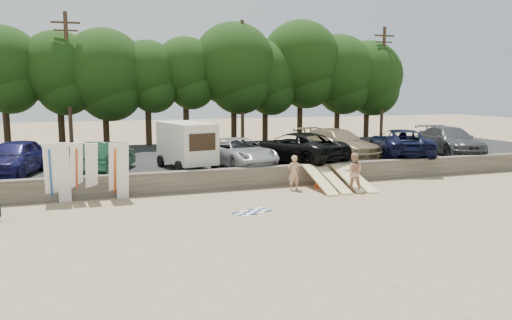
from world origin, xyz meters
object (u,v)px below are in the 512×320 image
object	(u,v)px
beachgoer_b	(353,172)
cooler	(329,182)
box_trailer	(187,143)
car_6	(450,141)
car_5	(400,143)
car_2	(239,152)
car_4	(337,144)
car_0	(14,157)
beachgoer_a	(294,173)
car_3	(296,148)
car_1	(106,157)

from	to	relation	value
beachgoer_b	cooler	size ratio (longest dim) A/B	4.76
box_trailer	car_6	xyz separation A→B (m)	(16.65, 0.29, -0.47)
box_trailer	car_5	world-z (taller)	box_trailer
car_6	cooler	xyz separation A→B (m)	(-10.19, -3.49, -1.38)
car_6	car_2	bearing A→B (deg)	-166.42
cooler	car_2	bearing A→B (deg)	134.72
car_4	cooler	distance (m)	5.17
car_0	cooler	distance (m)	15.07
box_trailer	car_4	distance (m)	9.22
car_4	beachgoer_a	distance (m)	6.80
car_4	beachgoer_a	bearing A→B (deg)	-151.50
car_3	cooler	world-z (taller)	car_3
car_0	car_4	bearing A→B (deg)	16.53
cooler	box_trailer	bearing A→B (deg)	148.36
car_1	beachgoer_a	bearing A→B (deg)	177.50
car_1	car_2	world-z (taller)	car_1
car_0	car_3	distance (m)	14.09
car_0	car_5	size ratio (longest dim) A/B	0.81
box_trailer	cooler	xyz separation A→B (m)	(6.47, -3.19, -1.85)
car_6	beachgoer_b	world-z (taller)	car_6
car_1	car_4	size ratio (longest dim) A/B	0.78
car_0	cooler	bearing A→B (deg)	0.54
car_6	box_trailer	bearing A→B (deg)	-167.00
car_3	car_6	distance (m)	10.63
box_trailer	cooler	bearing A→B (deg)	-38.95
car_0	car_5	world-z (taller)	car_5
car_1	car_5	size ratio (longest dim) A/B	0.75
car_1	car_6	world-z (taller)	car_6
beachgoer_a	cooler	distance (m)	2.31
car_0	car_2	size ratio (longest dim) A/B	0.93
car_2	car_5	world-z (taller)	car_5
beachgoer_a	beachgoer_b	world-z (taller)	beachgoer_b
car_3	car_4	xyz separation A→B (m)	(3.13, 1.03, 0.01)
car_5	beachgoer_a	world-z (taller)	car_5
box_trailer	beachgoer_a	bearing A→B (deg)	-53.44
car_6	car_0	bearing A→B (deg)	-168.75
box_trailer	beachgoer_a	world-z (taller)	box_trailer
car_0	cooler	world-z (taller)	car_0
car_1	car_4	world-z (taller)	car_4
car_2	beachgoer_a	size ratio (longest dim) A/B	3.22
car_2	car_6	xyz separation A→B (m)	(13.89, 0.39, 0.10)
box_trailer	beachgoer_a	distance (m)	5.82
car_2	car_5	size ratio (longest dim) A/B	0.87
beachgoer_b	beachgoer_a	bearing A→B (deg)	3.86
car_1	car_5	bearing A→B (deg)	-157.96
car_3	car_1	bearing A→B (deg)	-22.15
car_2	car_5	bearing A→B (deg)	-10.76
box_trailer	car_6	size ratio (longest dim) A/B	0.69
beachgoer_b	car_6	bearing A→B (deg)	-122.58
cooler	beachgoer_a	bearing A→B (deg)	-171.68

